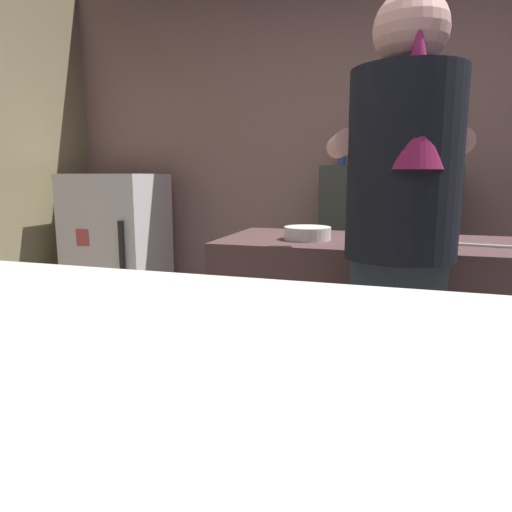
{
  "coord_description": "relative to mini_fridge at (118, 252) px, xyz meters",
  "views": [
    {
      "loc": [
        0.04,
        -1.27,
        1.16
      ],
      "look_at": [
        -0.13,
        -0.75,
        1.07
      ],
      "focal_mm": 32.6,
      "sensor_mm": 36.0,
      "label": 1
    }
  ],
  "objects": [
    {
      "name": "wall_back",
      "position": [
        2.02,
        0.45,
        0.76
      ],
      "size": [
        5.2,
        0.1,
        2.7
      ],
      "primitive_type": "cube",
      "color": "gray",
      "rests_on": "ground"
    },
    {
      "name": "bartender",
      "position": [
        2.06,
        -1.51,
        0.39
      ],
      "size": [
        0.48,
        0.55,
        1.69
      ],
      "rotation": [
        0.0,
        0.0,
        1.81
      ],
      "color": "#252D33",
      "rests_on": "ground"
    },
    {
      "name": "bottle_soy",
      "position": [
        1.65,
        0.21,
        0.71
      ],
      "size": [
        0.06,
        0.06,
        0.2
      ],
      "color": "#3854A2",
      "rests_on": "back_shelf"
    },
    {
      "name": "chefs_knife",
      "position": [
        2.33,
        -1.11,
        0.31
      ],
      "size": [
        0.24,
        0.06,
        0.01
      ],
      "primitive_type": "cube",
      "rotation": [
        0.0,
        0.0,
        -0.13
      ],
      "color": "silver",
      "rests_on": "prep_counter"
    },
    {
      "name": "mixing_bowl",
      "position": [
        1.68,
        -1.12,
        0.34
      ],
      "size": [
        0.19,
        0.19,
        0.05
      ],
      "primitive_type": "cylinder",
      "color": "silver",
      "rests_on": "prep_counter"
    },
    {
      "name": "bottle_vinegar",
      "position": [
        1.94,
        0.18,
        0.71
      ],
      "size": [
        0.08,
        0.08,
        0.19
      ],
      "color": "#2A6098",
      "rests_on": "back_shelf"
    },
    {
      "name": "back_shelf",
      "position": [
        1.97,
        0.17,
        0.03
      ],
      "size": [
        0.86,
        0.36,
        1.23
      ],
      "primitive_type": "cube",
      "color": "#3A3F37",
      "rests_on": "ground"
    },
    {
      "name": "mini_fridge",
      "position": [
        0.0,
        0.0,
        0.0
      ],
      "size": [
        0.65,
        0.58,
        1.17
      ],
      "color": "white",
      "rests_on": "ground"
    },
    {
      "name": "prep_counter",
      "position": [
        2.37,
        -1.06,
        -0.14
      ],
      "size": [
        2.1,
        0.6,
        0.9
      ],
      "primitive_type": "cube",
      "color": "#4E3534",
      "rests_on": "ground"
    }
  ]
}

